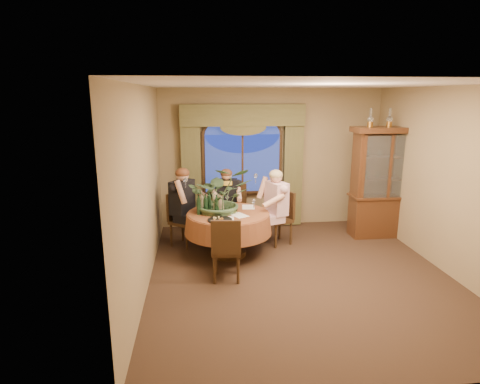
{
  "coord_description": "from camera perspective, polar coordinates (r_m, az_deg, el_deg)",
  "views": [
    {
      "loc": [
        -1.51,
        -5.51,
        2.67
      ],
      "look_at": [
        -0.82,
        0.9,
        1.1
      ],
      "focal_mm": 30.0,
      "sensor_mm": 36.0,
      "label": 1
    }
  ],
  "objects": [
    {
      "name": "tasting_paper_0",
      "position": [
        6.55,
        -0.14,
        -3.33
      ],
      "size": [
        0.33,
        0.36,
        0.0
      ],
      "primitive_type": "cube",
      "rotation": [
        0.0,
        0.0,
        0.52
      ],
      "color": "white",
      "rests_on": "dining_table"
    },
    {
      "name": "wine_bottle_5",
      "position": [
        6.65,
        -4.94,
        -1.67
      ],
      "size": [
        0.07,
        0.07,
        0.33
      ],
      "primitive_type": "cylinder",
      "color": "black",
      "rests_on": "dining_table"
    },
    {
      "name": "oil_lamp_center",
      "position": [
        7.91,
        20.51,
        9.9
      ],
      "size": [
        0.11,
        0.11,
        0.34
      ],
      "primitive_type": null,
      "color": "#A5722D",
      "rests_on": "china_cabinet"
    },
    {
      "name": "wine_bottle_1",
      "position": [
        6.6,
        -5.89,
        -1.82
      ],
      "size": [
        0.07,
        0.07,
        0.33
      ],
      "primitive_type": "cylinder",
      "color": "black",
      "rests_on": "dining_table"
    },
    {
      "name": "wine_bottle_0",
      "position": [
        6.78,
        -5.44,
        -1.37
      ],
      "size": [
        0.07,
        0.07,
        0.33
      ],
      "primitive_type": "cylinder",
      "color": "tan",
      "rests_on": "dining_table"
    },
    {
      "name": "tasting_paper_2",
      "position": [
        6.35,
        -1.83,
        -3.88
      ],
      "size": [
        0.23,
        0.32,
        0.0
      ],
      "primitive_type": "cube",
      "rotation": [
        0.0,
        0.0,
        -0.08
      ],
      "color": "white",
      "rests_on": "dining_table"
    },
    {
      "name": "dining_table",
      "position": [
        6.83,
        -1.68,
        -5.97
      ],
      "size": [
        1.8,
        1.8,
        0.75
      ],
      "primitive_type": "cylinder",
      "rotation": [
        0.0,
        0.0,
        0.27
      ],
      "color": "maroon",
      "rests_on": "floor"
    },
    {
      "name": "floor",
      "position": [
        6.31,
        8.44,
        -11.52
      ],
      "size": [
        5.0,
        5.0,
        0.0
      ],
      "primitive_type": "plane",
      "color": "black",
      "rests_on": "ground"
    },
    {
      "name": "wine_bottle_3",
      "position": [
        6.68,
        -3.58,
        -1.57
      ],
      "size": [
        0.07,
        0.07,
        0.33
      ],
      "primitive_type": "cylinder",
      "color": "tan",
      "rests_on": "dining_table"
    },
    {
      "name": "wine_bottle_2",
      "position": [
        6.59,
        -3.35,
        -1.78
      ],
      "size": [
        0.07,
        0.07,
        0.33
      ],
      "primitive_type": "cylinder",
      "color": "black",
      "rests_on": "dining_table"
    },
    {
      "name": "chair_right",
      "position": [
        7.33,
        5.43,
        -3.76
      ],
      "size": [
        0.56,
        0.56,
        0.96
      ],
      "primitive_type": "cube",
      "rotation": [
        0.0,
        0.0,
        -4.28
      ],
      "color": "black",
      "rests_on": "floor"
    },
    {
      "name": "wall_back",
      "position": [
        8.25,
        4.45,
        4.79
      ],
      "size": [
        4.5,
        0.0,
        4.5
      ],
      "primitive_type": "plane",
      "rotation": [
        1.57,
        0.0,
        0.0
      ],
      "color": "olive",
      "rests_on": "ground"
    },
    {
      "name": "chair_front_left",
      "position": [
        5.93,
        -1.93,
        -8.01
      ],
      "size": [
        0.46,
        0.46,
        0.96
      ],
      "primitive_type": "cube",
      "rotation": [
        0.0,
        0.0,
        -0.11
      ],
      "color": "black",
      "rests_on": "floor"
    },
    {
      "name": "arched_transom",
      "position": [
        8.02,
        0.36,
        9.46
      ],
      "size": [
        1.6,
        0.06,
        0.44
      ],
      "primitive_type": null,
      "color": "navy",
      "rests_on": "wall_back"
    },
    {
      "name": "wall_right",
      "position": [
        6.79,
        27.59,
        1.34
      ],
      "size": [
        0.0,
        5.0,
        5.0
      ],
      "primitive_type": "plane",
      "rotation": [
        1.57,
        0.0,
        -1.57
      ],
      "color": "olive",
      "rests_on": "ground"
    },
    {
      "name": "ceiling",
      "position": [
        5.72,
        9.45,
        14.82
      ],
      "size": [
        5.0,
        5.0,
        0.0
      ],
      "primitive_type": "plane",
      "rotation": [
        3.14,
        0.0,
        0.0
      ],
      "color": "white",
      "rests_on": "wall_back"
    },
    {
      "name": "china_cabinet",
      "position": [
        8.06,
        19.8,
        1.25
      ],
      "size": [
        1.3,
        0.52,
        2.09
      ],
      "primitive_type": "cube",
      "color": "#3B1E0F",
      "rests_on": "floor"
    },
    {
      "name": "wine_glass_person_back",
      "position": [
        6.92,
        -5.24,
        -1.7
      ],
      "size": [
        0.07,
        0.07,
        0.18
      ],
      "primitive_type": null,
      "color": "silver",
      "rests_on": "dining_table"
    },
    {
      "name": "olive_bowl",
      "position": [
        6.67,
        -1.03,
        -2.85
      ],
      "size": [
        0.15,
        0.15,
        0.05
      ],
      "primitive_type": "imported",
      "color": "#485829",
      "rests_on": "dining_table"
    },
    {
      "name": "chair_back_right",
      "position": [
        7.8,
        -0.73,
        -2.62
      ],
      "size": [
        0.5,
        0.5,
        0.96
      ],
      "primitive_type": "cube",
      "rotation": [
        0.0,
        0.0,
        -3.34
      ],
      "color": "black",
      "rests_on": "floor"
    },
    {
      "name": "person_back",
      "position": [
        7.19,
        -8.18,
        -2.19
      ],
      "size": [
        0.68,
        0.69,
        1.44
      ],
      "primitive_type": null,
      "rotation": [
        0.0,
        0.0,
        -2.15
      ],
      "color": "black",
      "rests_on": "floor"
    },
    {
      "name": "person_pink",
      "position": [
        7.16,
        5.17,
        -2.31
      ],
      "size": [
        0.61,
        0.63,
        1.4
      ],
      "primitive_type": null,
      "rotation": [
        0.0,
        0.0,
        -4.35
      ],
      "color": "beige",
      "rests_on": "floor"
    },
    {
      "name": "window",
      "position": [
        8.11,
        0.35,
        3.96
      ],
      "size": [
        1.62,
        0.1,
        1.32
      ],
      "primitive_type": null,
      "color": "navy",
      "rests_on": "wall_back"
    },
    {
      "name": "chair_back",
      "position": [
        7.28,
        -7.95,
        -3.97
      ],
      "size": [
        0.58,
        0.58,
        0.96
      ],
      "primitive_type": "cube",
      "rotation": [
        0.0,
        0.0,
        -2.18
      ],
      "color": "black",
      "rests_on": "floor"
    },
    {
      "name": "drapery_right",
      "position": [
        8.26,
        7.51,
        3.17
      ],
      "size": [
        0.38,
        0.14,
        2.32
      ],
      "primitive_type": "cube",
      "color": "#4D4C28",
      "rests_on": "floor"
    },
    {
      "name": "wine_bottle_4",
      "position": [
        6.83,
        -4.41,
        -1.25
      ],
      "size": [
        0.07,
        0.07,
        0.33
      ],
      "primitive_type": "cylinder",
      "color": "black",
      "rests_on": "dining_table"
    },
    {
      "name": "oil_lamp_right",
      "position": [
        8.08,
        22.85,
        9.76
      ],
      "size": [
        0.11,
        0.11,
        0.34
      ],
      "primitive_type": null,
      "color": "#A5722D",
      "rests_on": "china_cabinet"
    },
    {
      "name": "oil_lamp_left",
      "position": [
        7.75,
        18.08,
        10.03
      ],
      "size": [
        0.11,
        0.11,
        0.34
      ],
      "primitive_type": null,
      "color": "#A5722D",
      "rests_on": "china_cabinet"
    },
    {
      "name": "swag_valance",
      "position": [
        7.92,
        0.43,
        10.86
      ],
      "size": [
        2.45,
        0.16,
        0.42
      ],
      "primitive_type": null,
      "color": "#4D4C28",
      "rests_on": "wall_back"
    },
    {
      "name": "tasting_paper_1",
      "position": [
        7.02,
        1.18,
        -2.15
      ],
      "size": [
        0.24,
        0.32,
        0.0
      ],
      "primitive_type": "cube",
      "rotation": [
        0.0,
        0.0,
        -0.1
      ],
      "color": "white",
      "rests_on": "dining_table"
    },
    {
      "name": "wine_glass_person_scarf",
      "position": [
        7.15,
        -1.83,
        -1.14
      ],
      "size": [
        0.07,
        0.07,
        0.18
      ],
      "primitive_type": null,
      "color": "silver",
      "rests_on": "dining_table"
    },
    {
      "name": "stoneware_vase",
      "position": [
        6.82,
        -2.89,
        -1.51
      ],
      "size": [
        0.15,
        0.15,
        0.27
      ],
      "primitive_type": null,
      "color": "#8D755C",
      "rests_on": "dining_table"
    },
    {
      "name": "centerpiece_plant",
      "position": [
        6.66,
        -2.82,
        2.75
      ],
      "size": [
        1.06,
        1.18,
        0.92
      ],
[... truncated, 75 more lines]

